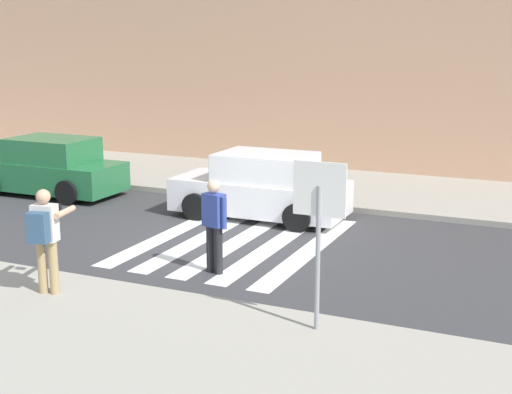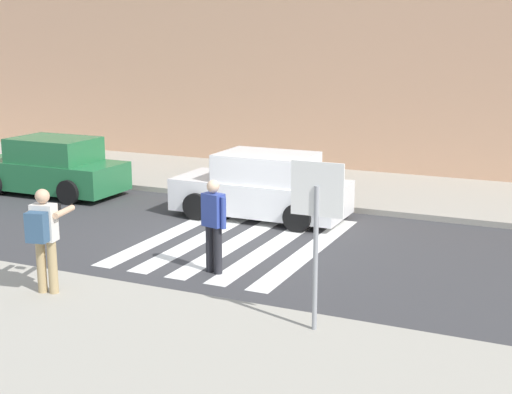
{
  "view_description": "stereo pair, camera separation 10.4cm",
  "coord_description": "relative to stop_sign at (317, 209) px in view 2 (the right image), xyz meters",
  "views": [
    {
      "loc": [
        6.22,
        -12.78,
        4.22
      ],
      "look_at": [
        0.6,
        -0.2,
        1.1
      ],
      "focal_mm": 50.0,
      "sensor_mm": 36.0,
      "label": 1
    },
    {
      "loc": [
        6.32,
        -12.74,
        4.22
      ],
      "look_at": [
        0.6,
        -0.2,
        1.1
      ],
      "focal_mm": 50.0,
      "sensor_mm": 36.0,
      "label": 2
    }
  ],
  "objects": [
    {
      "name": "crosswalk_stripe_0",
      "position": [
        -4.74,
        3.95,
        -1.89
      ],
      "size": [
        0.44,
        5.2,
        0.01
      ],
      "primitive_type": "cube",
      "color": "silver",
      "rests_on": "ground"
    },
    {
      "name": "pedestrian_crossing",
      "position": [
        -2.65,
        1.96,
        -0.92
      ],
      "size": [
        0.56,
        0.33,
        1.72
      ],
      "color": "#232328",
      "rests_on": "ground"
    },
    {
      "name": "ground_plane",
      "position": [
        -3.14,
        3.75,
        -1.9
      ],
      "size": [
        120.0,
        120.0,
        0.0
      ],
      "primitive_type": "plane",
      "color": "#38383A"
    },
    {
      "name": "sidewalk_far",
      "position": [
        -3.14,
        9.75,
        -1.83
      ],
      "size": [
        60.0,
        4.8,
        0.14
      ],
      "primitive_type": "cube",
      "color": "#9E998C",
      "rests_on": "ground"
    },
    {
      "name": "crosswalk_stripe_1",
      "position": [
        -3.94,
        3.95,
        -1.89
      ],
      "size": [
        0.44,
        5.2,
        0.01
      ],
      "primitive_type": "cube",
      "color": "silver",
      "rests_on": "ground"
    },
    {
      "name": "stop_sign",
      "position": [
        0.0,
        0.0,
        0.0
      ],
      "size": [
        0.76,
        0.08,
        2.42
      ],
      "color": "gray",
      "rests_on": "sidewalk_near"
    },
    {
      "name": "crosswalk_stripe_4",
      "position": [
        -1.54,
        3.95,
        -1.89
      ],
      "size": [
        0.44,
        5.2,
        0.01
      ],
      "primitive_type": "cube",
      "color": "silver",
      "rests_on": "ground"
    },
    {
      "name": "parked_car_white",
      "position": [
        -3.51,
        6.05,
        -1.17
      ],
      "size": [
        4.1,
        1.92,
        1.55
      ],
      "color": "white",
      "rests_on": "ground"
    },
    {
      "name": "crosswalk_stripe_3",
      "position": [
        -2.34,
        3.95,
        -1.89
      ],
      "size": [
        0.44,
        5.2,
        0.01
      ],
      "primitive_type": "cube",
      "color": "silver",
      "rests_on": "ground"
    },
    {
      "name": "crosswalk_stripe_2",
      "position": [
        -3.14,
        3.95,
        -1.89
      ],
      "size": [
        0.44,
        5.2,
        0.01
      ],
      "primitive_type": "cube",
      "color": "silver",
      "rests_on": "ground"
    },
    {
      "name": "parked_car_green",
      "position": [
        -9.78,
        6.05,
        -1.17
      ],
      "size": [
        4.1,
        1.92,
        1.55
      ],
      "color": "#236B3D",
      "rests_on": "ground"
    },
    {
      "name": "sidewalk_near",
      "position": [
        -3.14,
        -2.45,
        -1.83
      ],
      "size": [
        60.0,
        6.0,
        0.14
      ],
      "primitive_type": "cube",
      "color": "#9E998C",
      "rests_on": "ground"
    },
    {
      "name": "photographer_with_backpack",
      "position": [
        -4.45,
        -0.43,
        -0.73
      ],
      "size": [
        0.69,
        0.91,
        1.72
      ],
      "color": "tan",
      "rests_on": "sidewalk_near"
    },
    {
      "name": "building_facade_far",
      "position": [
        -3.14,
        14.15,
        1.84
      ],
      "size": [
        56.0,
        4.0,
        7.47
      ],
      "primitive_type": "cube",
      "color": "tan",
      "rests_on": "ground"
    }
  ]
}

